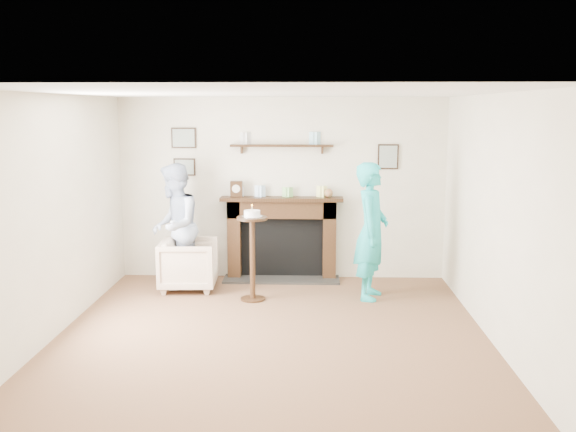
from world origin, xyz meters
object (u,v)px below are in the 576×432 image
(man, at_px, (176,287))
(pedestal_table, at_px, (252,242))
(woman, at_px, (370,297))
(armchair, at_px, (190,289))

(man, height_order, pedestal_table, pedestal_table)
(woman, relative_size, pedestal_table, 1.42)
(man, relative_size, woman, 0.97)
(woman, xyz_separation_m, pedestal_table, (-1.47, -0.15, 0.74))
(armchair, xyz_separation_m, pedestal_table, (0.88, -0.45, 0.74))
(man, bearing_deg, woman, 77.37)
(armchair, relative_size, woman, 0.43)
(pedestal_table, bearing_deg, man, 153.49)
(armchair, relative_size, pedestal_table, 0.61)
(man, xyz_separation_m, woman, (2.54, -0.39, 0.00))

